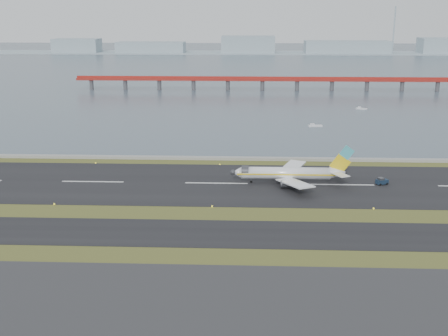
# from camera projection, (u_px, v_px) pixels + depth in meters

# --- Properties ---
(ground) EXTENTS (1000.00, 1000.00, 0.00)m
(ground) POSITION_uv_depth(u_px,v_px,m) (210.00, 216.00, 150.46)
(ground) COLOR #3F4E1C
(ground) RESTS_ON ground
(apron_strip) EXTENTS (1000.00, 50.00, 0.10)m
(apron_strip) POSITION_uv_depth(u_px,v_px,m) (190.00, 327.00, 97.52)
(apron_strip) COLOR #313133
(apron_strip) RESTS_ON ground
(taxiway_strip) EXTENTS (1000.00, 18.00, 0.10)m
(taxiway_strip) POSITION_uv_depth(u_px,v_px,m) (207.00, 233.00, 138.90)
(taxiway_strip) COLOR black
(taxiway_strip) RESTS_ON ground
(runway_strip) EXTENTS (1000.00, 45.00, 0.10)m
(runway_strip) POSITION_uv_depth(u_px,v_px,m) (216.00, 183.00, 179.32)
(runway_strip) COLOR black
(runway_strip) RESTS_ON ground
(seawall) EXTENTS (1000.00, 2.50, 1.00)m
(seawall) POSITION_uv_depth(u_px,v_px,m) (221.00, 158.00, 208.06)
(seawall) COLOR gray
(seawall) RESTS_ON ground
(bay_water) EXTENTS (1400.00, 800.00, 1.30)m
(bay_water) POSITION_uv_depth(u_px,v_px,m) (239.00, 64.00, 593.11)
(bay_water) COLOR #41505D
(bay_water) RESTS_ON ground
(red_pier) EXTENTS (260.00, 5.00, 10.20)m
(red_pier) POSITION_uv_depth(u_px,v_px,m) (262.00, 80.00, 388.28)
(red_pier) COLOR maroon
(red_pier) RESTS_ON ground
(far_shoreline) EXTENTS (1400.00, 80.00, 60.50)m
(far_shoreline) POSITION_uv_depth(u_px,v_px,m) (251.00, 48.00, 744.90)
(far_shoreline) COLOR #99ACB5
(far_shoreline) RESTS_ON ground
(airliner) EXTENTS (38.52, 32.89, 12.80)m
(airliner) POSITION_uv_depth(u_px,v_px,m) (291.00, 173.00, 178.26)
(airliner) COLOR white
(airliner) RESTS_ON ground
(pushback_tug) EXTENTS (4.19, 3.34, 2.35)m
(pushback_tug) POSITION_uv_depth(u_px,v_px,m) (382.00, 181.00, 177.70)
(pushback_tug) COLOR #142438
(pushback_tug) RESTS_ON ground
(workboat_near) EXTENTS (6.79, 2.83, 1.60)m
(workboat_near) POSITION_uv_depth(u_px,v_px,m) (315.00, 126.00, 267.41)
(workboat_near) COLOR silver
(workboat_near) RESTS_ON ground
(workboat_far) EXTENTS (6.29, 4.06, 1.46)m
(workboat_far) POSITION_uv_depth(u_px,v_px,m) (361.00, 109.00, 314.92)
(workboat_far) COLOR silver
(workboat_far) RESTS_ON ground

